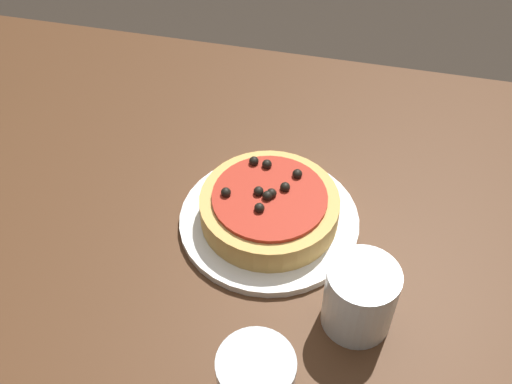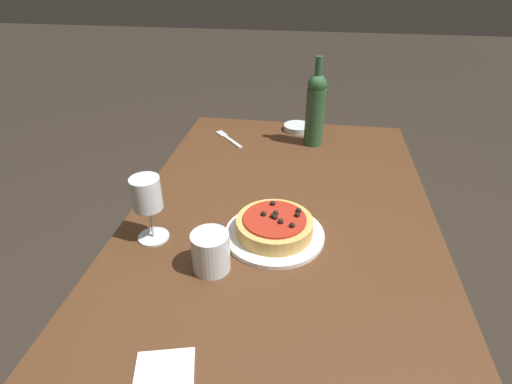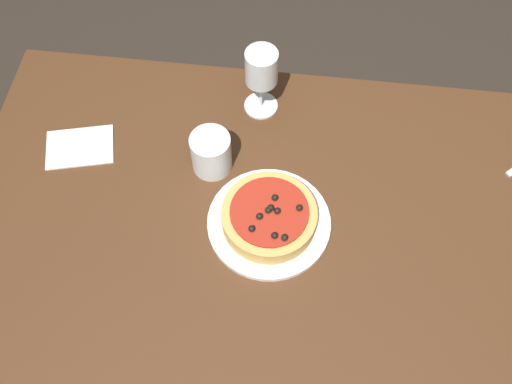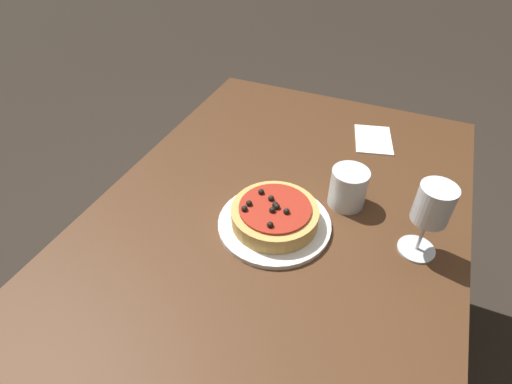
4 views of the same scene
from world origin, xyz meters
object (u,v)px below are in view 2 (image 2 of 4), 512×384
Objects in this scene: dinner_plate at (274,234)px; wine_glass at (147,197)px; fork at (228,138)px; dining_table at (279,246)px; water_cup at (211,252)px; wine_bottle at (315,108)px; side_bowl at (297,127)px; pizza at (275,225)px.

wine_glass is (0.05, -0.31, 0.12)m from dinner_plate.
dinner_plate is 1.74× the size of fork.
fork reaches higher than dining_table.
wine_glass is at bearing -116.60° from water_cup.
dinner_plate is at bearing -7.94° from wine_bottle.
fork is (0.13, -0.26, -0.01)m from side_bowl.
fork is at bearing -170.88° from water_cup.
water_cup reaches higher than fork.
pizza is 0.61× the size of wine_bottle.
dinner_plate is (0.07, -0.01, 0.09)m from dining_table.
pizza is 0.63m from fork.
dining_table is 0.40m from wine_glass.
wine_glass is at bearing -80.39° from pizza.
wine_glass is 0.21m from water_cup.
dining_table is at bearing -0.74° from side_bowl.
side_bowl is at bearing 179.26° from dining_table.
water_cup reaches higher than dinner_plate.
dinner_plate is 0.63m from fork.
wine_glass reaches higher than side_bowl.
wine_glass reaches higher than fork.
wine_bottle is 0.76m from water_cup.
side_bowl reaches higher than dinner_plate.
pizza is at bearing 136.78° from water_cup.
wine_bottle is (-0.59, 0.08, 0.13)m from dinner_plate.
dinner_plate is 1.46× the size of wine_glass.
water_cup is 0.73m from fork.
fork is at bearing -153.71° from dining_table.
wine_bottle is at bearing 163.67° from water_cup.
dining_table is 9.77× the size of fork.
dining_table is at bearing 173.03° from pizza.
fork is at bearing 174.66° from wine_glass.
dining_table is 0.11m from dinner_plate.
water_cup is (0.14, -0.13, 0.04)m from dinner_plate.
dinner_plate is 2.67× the size of water_cup.
pizza is 0.60m from wine_bottle.
wine_glass reaches higher than dining_table.
water_cup is 0.65× the size of fork.
dining_table is 8.21× the size of wine_glass.
water_cup reaches higher than pizza.
dining_table is at bearing 165.30° from fork.
water_cup is (0.14, -0.13, 0.01)m from pizza.
wine_bottle is at bearing 148.72° from wine_glass.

